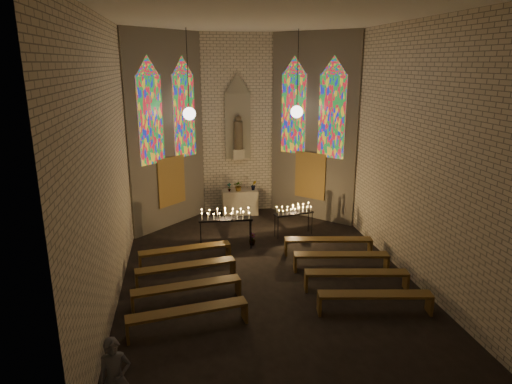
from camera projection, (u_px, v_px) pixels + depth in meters
The scene contains 18 objects.
floor at pixel (265, 274), 13.21m from camera, with size 12.00×12.00×0.00m, color black.
room at pixel (247, 129), 15.39m from camera, with size 8.22×12.43×7.00m.
altar at pixel (240, 202), 18.25m from camera, with size 1.40×0.60×1.00m, color beige.
flower_vase_left at pixel (229, 187), 17.92m from camera, with size 0.18×0.12×0.33m, color #4C723F.
flower_vase_center at pixel (239, 186), 17.95m from camera, with size 0.39×0.33×0.43m, color #4C723F.
flower_vase_right at pixel (254, 185), 18.11m from camera, with size 0.22×0.18×0.40m, color #4C723F.
aisle_flower_pot at pixel (252, 239), 15.26m from camera, with size 0.22×0.22×0.40m, color #4C723F.
votive_stand_left at pixel (225, 216), 14.76m from camera, with size 1.76×0.49×1.28m.
votive_stand_right at pixel (294, 211), 15.92m from camera, with size 1.46×0.64×1.04m.
pew_left_0 at pixel (185, 251), 13.74m from camera, with size 2.78×0.82×0.53m.
pew_right_0 at pixel (328, 241), 14.45m from camera, with size 2.78×0.82×0.53m.
pew_left_1 at pixel (186, 268), 12.60m from camera, with size 2.78×0.82×0.53m.
pew_right_1 at pixel (341, 257), 13.31m from camera, with size 2.78×0.82×0.53m.
pew_left_2 at pixel (187, 288), 11.46m from camera, with size 2.78×0.82×0.53m.
pew_right_2 at pixel (356, 275), 12.17m from camera, with size 2.78×0.82×0.53m.
pew_left_3 at pixel (188, 313), 10.33m from camera, with size 2.78×0.82×0.53m.
pew_right_3 at pixel (375, 297), 11.03m from camera, with size 2.78×0.82×0.53m.
visitor at pixel (115, 379), 7.71m from camera, with size 0.55×0.36×1.50m, color #464750.
Camera 1 is at (-2.22, -11.85, 5.90)m, focal length 32.00 mm.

